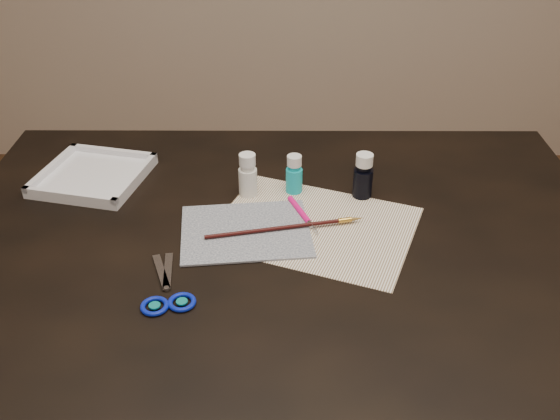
{
  "coord_description": "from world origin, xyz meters",
  "views": [
    {
      "loc": [
        0.0,
        -0.99,
        1.44
      ],
      "look_at": [
        0.0,
        0.0,
        0.8
      ],
      "focal_mm": 40.0,
      "sensor_mm": 36.0,
      "label": 1
    }
  ],
  "objects_px": {
    "canvas": "(246,231)",
    "palette_tray": "(93,175)",
    "scissors": "(162,283)",
    "paper": "(314,226)",
    "paint_bottle_navy": "(363,176)",
    "paint_bottle_white": "(248,175)",
    "paint_bottle_cyan": "(294,174)"
  },
  "relations": [
    {
      "from": "paint_bottle_cyan",
      "to": "scissors",
      "type": "bearing_deg",
      "value": -126.39
    },
    {
      "from": "paint_bottle_navy",
      "to": "paper",
      "type": "bearing_deg",
      "value": -132.15
    },
    {
      "from": "canvas",
      "to": "palette_tray",
      "type": "relative_size",
      "value": 1.15
    },
    {
      "from": "palette_tray",
      "to": "paper",
      "type": "bearing_deg",
      "value": -20.76
    },
    {
      "from": "paint_bottle_navy",
      "to": "scissors",
      "type": "distance_m",
      "value": 0.48
    },
    {
      "from": "paper",
      "to": "scissors",
      "type": "distance_m",
      "value": 0.32
    },
    {
      "from": "paint_bottle_cyan",
      "to": "paint_bottle_navy",
      "type": "relative_size",
      "value": 0.87
    },
    {
      "from": "paint_bottle_navy",
      "to": "palette_tray",
      "type": "relative_size",
      "value": 0.46
    },
    {
      "from": "paint_bottle_white",
      "to": "scissors",
      "type": "bearing_deg",
      "value": -114.04
    },
    {
      "from": "paint_bottle_white",
      "to": "paint_bottle_navy",
      "type": "height_order",
      "value": "paint_bottle_navy"
    },
    {
      "from": "paper",
      "to": "palette_tray",
      "type": "relative_size",
      "value": 1.76
    },
    {
      "from": "paint_bottle_white",
      "to": "scissors",
      "type": "xyz_separation_m",
      "value": [
        -0.13,
        -0.3,
        -0.04
      ]
    },
    {
      "from": "paint_bottle_navy",
      "to": "palette_tray",
      "type": "xyz_separation_m",
      "value": [
        -0.58,
        0.07,
        -0.04
      ]
    },
    {
      "from": "paint_bottle_cyan",
      "to": "paint_bottle_white",
      "type": "bearing_deg",
      "value": -172.53
    },
    {
      "from": "paint_bottle_navy",
      "to": "palette_tray",
      "type": "height_order",
      "value": "paint_bottle_navy"
    },
    {
      "from": "paint_bottle_navy",
      "to": "paint_bottle_white",
      "type": "bearing_deg",
      "value": 178.75
    },
    {
      "from": "canvas",
      "to": "paint_bottle_cyan",
      "type": "bearing_deg",
      "value": 58.22
    },
    {
      "from": "canvas",
      "to": "scissors",
      "type": "relative_size",
      "value": 1.35
    },
    {
      "from": "palette_tray",
      "to": "paint_bottle_navy",
      "type": "bearing_deg",
      "value": -6.43
    },
    {
      "from": "paint_bottle_white",
      "to": "paint_bottle_cyan",
      "type": "distance_m",
      "value": 0.1
    },
    {
      "from": "paper",
      "to": "palette_tray",
      "type": "bearing_deg",
      "value": 159.24
    },
    {
      "from": "canvas",
      "to": "paint_bottle_cyan",
      "type": "height_order",
      "value": "paint_bottle_cyan"
    },
    {
      "from": "paper",
      "to": "paint_bottle_white",
      "type": "bearing_deg",
      "value": 138.17
    },
    {
      "from": "palette_tray",
      "to": "canvas",
      "type": "bearing_deg",
      "value": -30.3
    },
    {
      "from": "paint_bottle_cyan",
      "to": "palette_tray",
      "type": "xyz_separation_m",
      "value": [
        -0.44,
        0.05,
        -0.03
      ]
    },
    {
      "from": "paint_bottle_navy",
      "to": "palette_tray",
      "type": "distance_m",
      "value": 0.59
    },
    {
      "from": "scissors",
      "to": "paint_bottle_white",
      "type": "bearing_deg",
      "value": -44.1
    },
    {
      "from": "paint_bottle_navy",
      "to": "palette_tray",
      "type": "bearing_deg",
      "value": 173.57
    },
    {
      "from": "paper",
      "to": "paint_bottle_navy",
      "type": "bearing_deg",
      "value": 47.85
    },
    {
      "from": "canvas",
      "to": "paint_bottle_navy",
      "type": "bearing_deg",
      "value": 29.71
    },
    {
      "from": "scissors",
      "to": "palette_tray",
      "type": "distance_m",
      "value": 0.42
    },
    {
      "from": "paper",
      "to": "paint_bottle_navy",
      "type": "xyz_separation_m",
      "value": [
        0.1,
        0.12,
        0.05
      ]
    }
  ]
}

